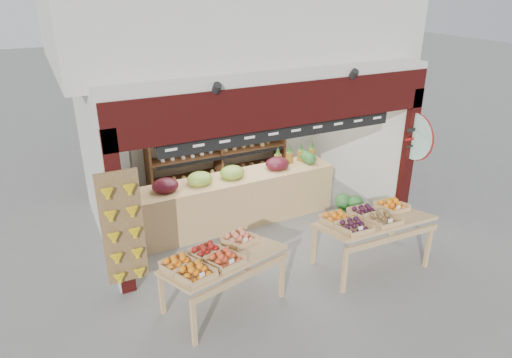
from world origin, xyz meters
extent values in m
plane|color=slate|center=(0.00, 0.00, 0.00)|extent=(60.00, 60.00, 0.00)
cube|color=beige|center=(0.00, 2.29, 1.50)|extent=(5.76, 0.18, 3.00)
cube|color=beige|center=(-2.79, 0.60, 1.50)|extent=(0.18, 3.38, 3.00)
cube|color=beige|center=(2.79, 0.60, 1.50)|extent=(0.18, 3.38, 3.00)
cube|color=beige|center=(0.00, 0.60, 3.06)|extent=(5.76, 3.38, 0.12)
cube|color=black|center=(0.00, -1.05, 2.65)|extent=(5.70, 0.14, 0.70)
cube|color=black|center=(-2.75, -1.05, 1.32)|extent=(0.22, 0.14, 2.65)
cube|color=black|center=(2.75, -1.05, 1.32)|extent=(0.22, 0.14, 2.65)
cube|color=black|center=(0.00, -1.02, 2.20)|extent=(4.20, 0.05, 0.26)
cylinder|color=white|center=(0.10, -0.95, 2.45)|extent=(0.34, 0.05, 0.34)
cube|color=olive|center=(-2.73, -1.14, 1.15)|extent=(0.60, 0.04, 1.80)
cylinder|color=#C3F5DF|center=(2.75, -1.14, 1.75)|extent=(0.04, 0.90, 0.90)
cylinder|color=maroon|center=(2.75, -1.16, 1.75)|extent=(0.01, 0.92, 0.92)
cube|color=brown|center=(-1.63, 1.92, 0.85)|extent=(0.05, 0.53, 1.71)
cube|color=brown|center=(-0.03, 1.92, 0.85)|extent=(0.05, 0.53, 1.71)
cube|color=brown|center=(1.57, 1.92, 0.85)|extent=(0.05, 0.53, 1.71)
cube|color=brown|center=(-0.03, 1.92, 0.37)|extent=(3.20, 0.53, 0.04)
cube|color=brown|center=(-0.03, 1.92, 0.85)|extent=(3.20, 0.53, 0.04)
cube|color=brown|center=(-0.03, 1.92, 1.33)|extent=(3.20, 0.53, 0.04)
cube|color=brown|center=(-0.03, 1.92, 1.71)|extent=(3.20, 0.53, 0.04)
cone|color=#935F30|center=(-1.31, 1.92, 1.85)|extent=(0.32, 0.32, 0.28)
cone|color=#935F30|center=(-0.67, 1.92, 1.85)|extent=(0.32, 0.32, 0.28)
cone|color=#935F30|center=(-0.03, 1.92, 1.85)|extent=(0.32, 0.32, 0.28)
cone|color=#935F30|center=(0.61, 1.92, 1.85)|extent=(0.32, 0.32, 0.28)
cone|color=#935F30|center=(1.25, 1.92, 1.85)|extent=(0.32, 0.32, 0.28)
cube|color=#B0B3B7|center=(-2.40, 1.61, 0.87)|extent=(0.85, 0.85, 1.73)
cube|color=beige|center=(-2.06, 0.35, 0.18)|extent=(0.42, 0.33, 0.35)
cube|color=beige|center=(-2.01, 0.35, 0.50)|extent=(0.38, 0.31, 0.29)
cube|color=#134917|center=(-1.51, 0.27, 0.15)|extent=(0.40, 0.31, 0.29)
cube|color=beige|center=(-1.53, 0.67, 0.14)|extent=(0.36, 0.29, 0.27)
cube|color=tan|center=(-0.31, 0.21, 0.49)|extent=(3.96, 0.85, 0.99)
ellipsoid|color=#59141E|center=(-1.73, 0.18, 1.09)|extent=(0.48, 0.44, 0.26)
ellipsoid|color=#8CB23F|center=(-1.08, 0.19, 1.09)|extent=(0.48, 0.44, 0.26)
ellipsoid|color=#8CB23F|center=(-0.42, 0.20, 1.09)|extent=(0.48, 0.44, 0.26)
ellipsoid|color=#59141E|center=(0.57, 0.22, 1.09)|extent=(0.48, 0.44, 0.26)
cylinder|color=olive|center=(0.68, 0.39, 1.10)|extent=(0.15, 0.15, 0.22)
cylinder|color=olive|center=(0.95, 0.40, 1.10)|extent=(0.15, 0.15, 0.22)
cylinder|color=olive|center=(1.22, 0.40, 1.10)|extent=(0.15, 0.15, 0.22)
cylinder|color=olive|center=(1.50, 0.41, 1.10)|extent=(0.15, 0.15, 0.22)
cube|color=tan|center=(-1.54, -2.03, 0.79)|extent=(1.87, 1.33, 0.25)
cube|color=tan|center=(-2.20, -2.63, 0.35)|extent=(0.07, 0.07, 0.69)
cube|color=tan|center=(-0.68, -2.24, 0.35)|extent=(0.07, 0.07, 0.69)
cube|color=tan|center=(-2.41, -1.82, 0.35)|extent=(0.07, 0.07, 0.69)
cube|color=tan|center=(-0.88, -1.44, 0.35)|extent=(0.07, 0.07, 0.69)
cube|color=tan|center=(1.07, -2.15, 0.84)|extent=(1.81, 1.04, 0.26)
cube|color=tan|center=(0.23, -2.57, 0.37)|extent=(0.06, 0.06, 0.74)
cube|color=tan|center=(1.89, -2.62, 0.37)|extent=(0.06, 0.06, 0.74)
cube|color=tan|center=(0.25, -1.69, 0.37)|extent=(0.06, 0.06, 0.74)
cube|color=tan|center=(1.92, -1.73, 0.37)|extent=(0.06, 0.06, 0.74)
sphere|color=#17471C|center=(1.58, -1.03, 0.16)|extent=(0.31, 0.31, 0.31)
sphere|color=#17471C|center=(1.91, -1.03, 0.16)|extent=(0.31, 0.31, 0.31)
sphere|color=#17471C|center=(1.58, -0.69, 0.16)|extent=(0.31, 0.31, 0.31)
sphere|color=#17471C|center=(1.91, -0.69, 0.16)|extent=(0.31, 0.31, 0.31)
sphere|color=#17471C|center=(1.75, -0.86, 0.44)|extent=(0.31, 0.31, 0.31)
sphere|color=#17471C|center=(1.75, -1.14, 0.16)|extent=(0.31, 0.31, 0.31)
sphere|color=#17471C|center=(1.47, -0.86, 0.16)|extent=(0.31, 0.31, 0.31)
sphere|color=#17471C|center=(1.58, -0.67, 0.44)|extent=(0.31, 0.31, 0.31)
camera|label=1|loc=(-3.54, -7.18, 4.46)|focal=32.00mm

